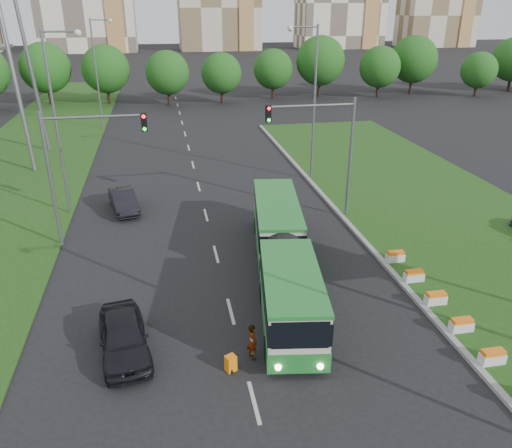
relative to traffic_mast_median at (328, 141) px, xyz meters
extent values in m
plane|color=black|center=(-4.78, -10.00, -5.35)|extent=(360.00, 360.00, 0.00)
cube|color=#194213|center=(8.22, -2.00, -5.27)|extent=(14.00, 60.00, 0.15)
cube|color=gray|center=(1.27, -2.00, -5.26)|extent=(0.30, 60.00, 0.18)
cube|color=#194213|center=(-22.78, 15.00, -5.30)|extent=(12.00, 110.00, 0.10)
cylinder|color=slate|center=(1.62, 0.00, -1.35)|extent=(0.20, 0.20, 8.00)
cylinder|color=slate|center=(-1.13, 0.00, 2.25)|extent=(5.50, 0.14, 0.14)
cube|color=black|center=(-3.88, 0.00, 1.85)|extent=(0.32, 0.32, 1.00)
cylinder|color=slate|center=(-16.78, -1.00, -1.35)|extent=(0.20, 0.20, 8.00)
cylinder|color=slate|center=(-14.03, -1.00, 2.25)|extent=(5.50, 0.14, 0.14)
cube|color=black|center=(-11.28, -1.00, 1.85)|extent=(0.32, 0.32, 1.00)
cube|color=beige|center=(-4.81, -12.06, -3.70)|extent=(2.35, 6.50, 2.54)
cube|color=beige|center=(-4.81, -3.72, -3.70)|extent=(2.35, 7.91, 2.54)
cylinder|color=black|center=(-4.81, -8.24, -3.75)|extent=(2.35, 1.18, 2.35)
cube|color=#21752D|center=(-4.81, -12.06, -4.55)|extent=(2.43, 6.55, 0.89)
cube|color=#21752D|center=(-4.81, -3.72, -4.55)|extent=(2.43, 7.96, 0.89)
cube|color=black|center=(-4.81, -12.06, -3.28)|extent=(2.43, 6.55, 0.99)
cube|color=black|center=(-4.81, -3.72, -3.28)|extent=(2.43, 7.96, 0.99)
imported|color=black|center=(-12.52, -12.21, -4.54)|extent=(2.57, 4.96, 1.61)
imported|color=black|center=(-13.32, 3.90, -4.61)|extent=(2.47, 4.72, 1.48)
imported|color=gray|center=(-7.40, -13.52, -4.55)|extent=(0.55, 0.68, 1.61)
cube|color=orange|center=(-8.36, -14.11, -5.01)|extent=(0.40, 0.34, 0.69)
cylinder|color=black|center=(-8.36, -14.29, -5.27)|extent=(0.05, 0.16, 0.16)
camera|label=1|loc=(-10.35, -29.77, 7.92)|focal=35.00mm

